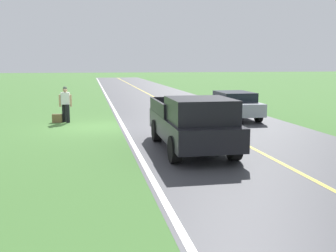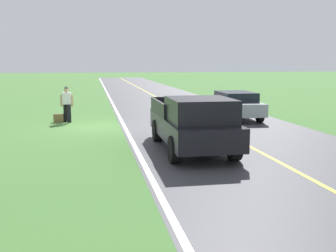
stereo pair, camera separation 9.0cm
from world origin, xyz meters
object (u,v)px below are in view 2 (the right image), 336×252
(hitchhiker_walking, at_px, (67,102))
(pickup_truck_passing, at_px, (193,122))
(sedan_near_oncoming, at_px, (235,104))
(suitcase_carried, at_px, (59,118))

(hitchhiker_walking, relative_size, pickup_truck_passing, 0.32)
(pickup_truck_passing, relative_size, sedan_near_oncoming, 1.22)
(hitchhiker_walking, height_order, suitcase_carried, hitchhiker_walking)
(hitchhiker_walking, xyz_separation_m, sedan_near_oncoming, (-8.43, 0.47, -0.23))
(hitchhiker_walking, distance_m, sedan_near_oncoming, 8.45)
(pickup_truck_passing, bearing_deg, suitcase_carried, -56.55)
(pickup_truck_passing, bearing_deg, hitchhiker_walking, -59.05)
(hitchhiker_walking, xyz_separation_m, pickup_truck_passing, (-4.43, 7.40, -0.01))
(hitchhiker_walking, distance_m, pickup_truck_passing, 8.62)
(suitcase_carried, distance_m, sedan_near_oncoming, 8.88)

